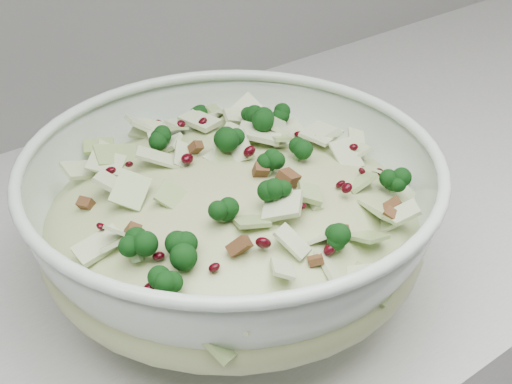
% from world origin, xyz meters
% --- Properties ---
extents(mixing_bowl, '(0.40, 0.40, 0.14)m').
position_xyz_m(mixing_bowl, '(0.19, 1.60, 0.97)').
color(mixing_bowl, silver).
rests_on(mixing_bowl, counter).
extents(salad, '(0.34, 0.34, 0.14)m').
position_xyz_m(salad, '(0.19, 1.60, 1.00)').
color(salad, '#9FAD76').
rests_on(salad, mixing_bowl).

